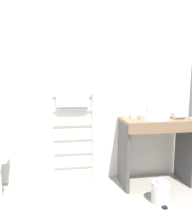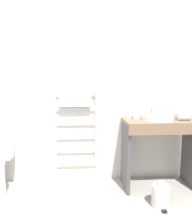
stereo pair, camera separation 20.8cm
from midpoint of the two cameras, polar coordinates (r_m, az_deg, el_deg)
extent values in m
cube|color=silver|center=(2.73, -0.76, 7.39)|extent=(3.11, 0.12, 2.60)
cylinder|color=silver|center=(2.74, -9.33, -7.01)|extent=(0.02, 0.02, 1.25)
cylinder|color=silver|center=(2.74, 2.19, -6.91)|extent=(0.02, 0.02, 1.25)
cylinder|color=silver|center=(2.86, -3.50, -14.79)|extent=(0.55, 0.02, 0.02)
cylinder|color=silver|center=(2.79, -3.53, -11.08)|extent=(0.55, 0.02, 0.02)
cylinder|color=silver|center=(2.73, -3.57, -7.20)|extent=(0.55, 0.02, 0.02)
cylinder|color=silver|center=(2.68, -3.60, -3.17)|extent=(0.55, 0.02, 0.02)
cylinder|color=silver|center=(2.65, -3.64, 0.97)|extent=(0.55, 0.02, 0.02)
cylinder|color=silver|center=(2.64, -3.68, 5.19)|extent=(0.55, 0.02, 0.02)
cube|color=silver|center=(2.61, -3.66, 3.42)|extent=(0.42, 0.04, 0.18)
cube|color=#84664C|center=(2.67, 19.94, -2.45)|extent=(0.90, 0.49, 0.03)
cube|color=#84664C|center=(2.47, 22.01, -4.94)|extent=(0.90, 0.02, 0.10)
cube|color=#4C4C4F|center=(2.64, 10.73, -12.16)|extent=(0.04, 0.42, 0.85)
cube|color=#4C4C4F|center=(2.97, 27.27, -10.66)|extent=(0.04, 0.42, 0.85)
cylinder|color=white|center=(2.62, 19.37, -1.51)|extent=(0.38, 0.38, 0.06)
cylinder|color=silver|center=(2.61, 19.40, -0.91)|extent=(0.31, 0.31, 0.01)
cylinder|color=silver|center=(2.81, 17.67, 0.07)|extent=(0.02, 0.02, 0.15)
cylinder|color=silver|center=(2.77, 18.06, 1.22)|extent=(0.02, 0.09, 0.02)
cylinder|color=white|center=(2.69, 11.71, -0.67)|extent=(0.08, 0.08, 0.09)
cylinder|color=white|center=(2.65, 13.55, -0.83)|extent=(0.07, 0.07, 0.10)
cylinder|color=white|center=(2.73, 25.82, -1.25)|extent=(0.14, 0.09, 0.09)
cone|color=silver|center=(2.77, 27.53, -1.22)|extent=(0.05, 0.07, 0.07)
cube|color=white|center=(2.79, 24.43, -0.99)|extent=(0.05, 0.08, 0.06)
cylinder|color=silver|center=(2.49, 20.46, -21.59)|extent=(0.20, 0.20, 0.24)
sphere|color=silver|center=(2.43, 20.62, -18.76)|extent=(0.09, 0.09, 0.09)
cube|color=black|center=(2.46, 21.50, -25.00)|extent=(0.05, 0.04, 0.02)
camera|label=1|loc=(0.10, -87.37, 0.37)|focal=32.00mm
camera|label=2|loc=(0.10, 92.63, -0.37)|focal=32.00mm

